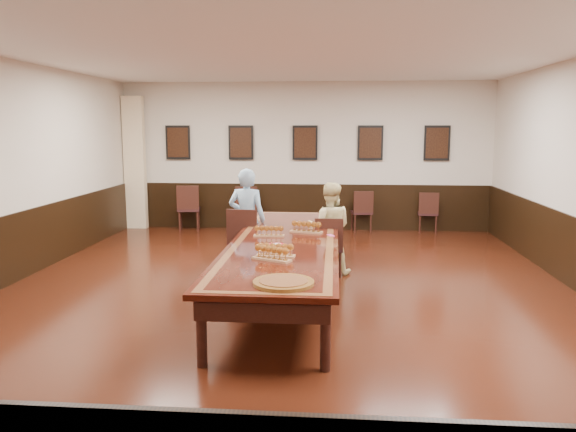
# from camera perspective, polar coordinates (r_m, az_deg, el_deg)

# --- Properties ---
(floor) EXTENTS (8.00, 10.00, 0.02)m
(floor) POSITION_cam_1_polar(r_m,az_deg,el_deg) (7.62, -0.31, -8.12)
(floor) COLOR black
(floor) RESTS_ON ground
(ceiling) EXTENTS (8.00, 10.00, 0.02)m
(ceiling) POSITION_cam_1_polar(r_m,az_deg,el_deg) (7.34, -0.34, 16.65)
(ceiling) COLOR white
(ceiling) RESTS_ON floor
(wall_back) EXTENTS (8.00, 0.02, 3.20)m
(wall_back) POSITION_cam_1_polar(r_m,az_deg,el_deg) (12.29, 1.75, 6.06)
(wall_back) COLOR beige
(wall_back) RESTS_ON floor
(wall_front) EXTENTS (8.00, 0.02, 3.20)m
(wall_front) POSITION_cam_1_polar(r_m,az_deg,el_deg) (2.42, -10.94, -6.41)
(wall_front) COLOR beige
(wall_front) RESTS_ON floor
(chair_man) EXTENTS (0.52, 0.56, 1.01)m
(chair_man) POSITION_cam_1_polar(r_m,az_deg,el_deg) (8.77, -4.34, -2.40)
(chair_man) COLOR black
(chair_man) RESTS_ON floor
(chair_woman) EXTENTS (0.43, 0.47, 0.90)m
(chair_woman) POSITION_cam_1_polar(r_m,az_deg,el_deg) (8.56, 4.20, -3.04)
(chair_woman) COLOR black
(chair_woman) RESTS_ON floor
(spare_chair_a) EXTENTS (0.55, 0.58, 1.00)m
(spare_chair_a) POSITION_cam_1_polar(r_m,az_deg,el_deg) (12.41, -10.04, 0.86)
(spare_chair_a) COLOR black
(spare_chair_a) RESTS_ON floor
(spare_chair_b) EXTENTS (0.52, 0.56, 0.98)m
(spare_chair_b) POSITION_cam_1_polar(r_m,az_deg,el_deg) (12.20, -4.23, 0.79)
(spare_chair_b) COLOR black
(spare_chair_b) RESTS_ON floor
(spare_chair_c) EXTENTS (0.48, 0.52, 0.89)m
(spare_chair_c) POSITION_cam_1_polar(r_m,az_deg,el_deg) (12.21, 7.48, 0.53)
(spare_chair_c) COLOR black
(spare_chair_c) RESTS_ON floor
(spare_chair_d) EXTENTS (0.44, 0.48, 0.87)m
(spare_chair_d) POSITION_cam_1_polar(r_m,az_deg,el_deg) (12.38, 14.01, 0.41)
(spare_chair_d) COLOR black
(spare_chair_d) RESTS_ON floor
(person_man) EXTENTS (0.62, 0.44, 1.61)m
(person_man) POSITION_cam_1_polar(r_m,az_deg,el_deg) (8.81, -4.18, -0.35)
(person_man) COLOR teal
(person_man) RESTS_ON floor
(person_woman) EXTENTS (0.71, 0.55, 1.41)m
(person_woman) POSITION_cam_1_polar(r_m,az_deg,el_deg) (8.60, 4.23, -1.25)
(person_woman) COLOR beige
(person_woman) RESTS_ON floor
(pink_phone) EXTENTS (0.11, 0.15, 0.01)m
(pink_phone) POSITION_cam_1_polar(r_m,az_deg,el_deg) (7.77, 4.34, -1.97)
(pink_phone) COLOR #F150A6
(pink_phone) RESTS_ON conference_table
(curtain) EXTENTS (0.45, 0.18, 2.90)m
(curtain) POSITION_cam_1_polar(r_m,az_deg,el_deg) (12.87, -15.29, 5.21)
(curtain) COLOR beige
(curtain) RESTS_ON floor
(wainscoting) EXTENTS (8.00, 10.00, 1.00)m
(wainscoting) POSITION_cam_1_polar(r_m,az_deg,el_deg) (7.48, -0.32, -4.38)
(wainscoting) COLOR black
(wainscoting) RESTS_ON floor
(conference_table) EXTENTS (1.40, 5.00, 0.76)m
(conference_table) POSITION_cam_1_polar(r_m,az_deg,el_deg) (7.46, -0.32, -3.55)
(conference_table) COLOR black
(conference_table) RESTS_ON floor
(posters) EXTENTS (6.14, 0.04, 0.74)m
(posters) POSITION_cam_1_polar(r_m,az_deg,el_deg) (12.21, 1.74, 7.45)
(posters) COLOR black
(posters) RESTS_ON wall_back
(flight_a) EXTENTS (0.42, 0.14, 0.16)m
(flight_a) POSITION_cam_1_polar(r_m,az_deg,el_deg) (7.67, -1.94, -1.59)
(flight_a) COLOR #93623D
(flight_a) RESTS_ON conference_table
(flight_b) EXTENTS (0.48, 0.26, 0.17)m
(flight_b) POSITION_cam_1_polar(r_m,az_deg,el_deg) (7.94, 1.88, -1.17)
(flight_b) COLOR #93623D
(flight_b) RESTS_ON conference_table
(flight_c) EXTENTS (0.46, 0.17, 0.17)m
(flight_c) POSITION_cam_1_polar(r_m,az_deg,el_deg) (6.47, -1.26, -3.54)
(flight_c) COLOR #93623D
(flight_c) RESTS_ON conference_table
(flight_d) EXTENTS (0.48, 0.33, 0.17)m
(flight_d) POSITION_cam_1_polar(r_m,az_deg,el_deg) (6.30, -1.67, -3.86)
(flight_d) COLOR #93623D
(flight_d) RESTS_ON conference_table
(red_plate_grp) EXTENTS (0.22, 0.22, 0.03)m
(red_plate_grp) POSITION_cam_1_polar(r_m,az_deg,el_deg) (7.09, -1.18, -2.97)
(red_plate_grp) COLOR red
(red_plate_grp) RESTS_ON conference_table
(carved_platter) EXTENTS (0.64, 0.64, 0.05)m
(carved_platter) POSITION_cam_1_polar(r_m,az_deg,el_deg) (5.37, -0.46, -6.78)
(carved_platter) COLOR #5D3612
(carved_platter) RESTS_ON conference_table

